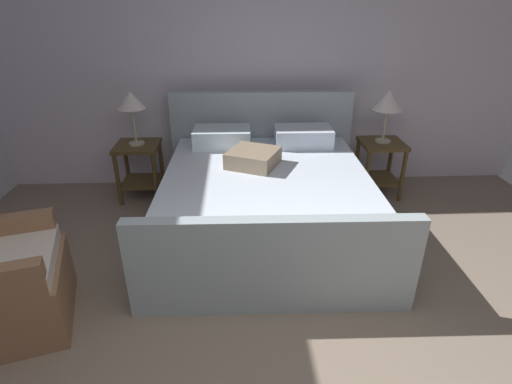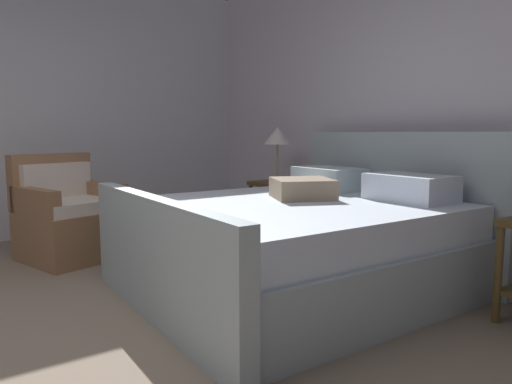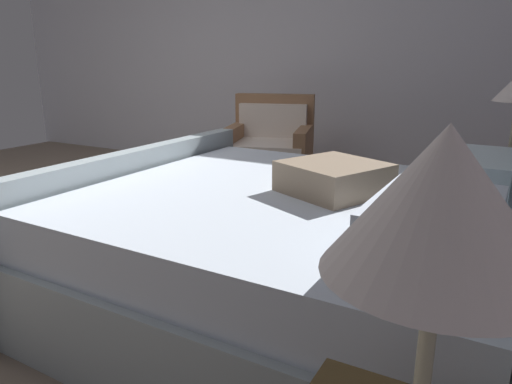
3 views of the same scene
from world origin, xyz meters
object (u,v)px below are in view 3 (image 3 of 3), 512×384
object	(u,v)px
table_lamp_right	(441,211)
nightstand_left	(503,195)
armchair	(269,159)
bed	(303,252)

from	to	relation	value
table_lamp_right	nightstand_left	bearing A→B (deg)	179.01
armchair	nightstand_left	bearing A→B (deg)	74.83
table_lamp_right	armchair	world-z (taller)	table_lamp_right
bed	nightstand_left	size ratio (longest dim) A/B	3.56
table_lamp_right	armchair	bearing A→B (deg)	-149.09
table_lamp_right	armchair	size ratio (longest dim) A/B	0.59
nightstand_left	armchair	size ratio (longest dim) A/B	0.66
nightstand_left	armchair	world-z (taller)	armchair
bed	table_lamp_right	bearing A→B (deg)	29.66
bed	armchair	distance (m)	2.11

